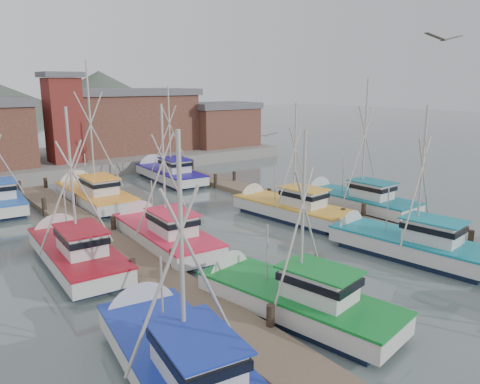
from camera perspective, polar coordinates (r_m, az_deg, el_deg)
ground at (r=22.53m, az=12.06°, el=-10.04°), size 260.00×260.00×0.00m
dock_left at (r=21.30m, az=-9.30°, el=-10.70°), size 2.30×46.00×1.50m
dock_right at (r=30.00m, az=15.02°, el=-3.85°), size 2.30×46.00×1.50m
quay at (r=53.38m, az=-19.48°, el=3.64°), size 44.00×16.00×1.20m
shed_center at (r=55.02m, az=-13.82°, el=8.57°), size 14.84×9.54×6.90m
shed_right at (r=57.84m, az=-2.43°, el=8.30°), size 8.48×6.36×5.20m
lookout_tower at (r=48.45m, az=-20.71°, el=8.55°), size 3.60×3.60×8.50m
boat_4 at (r=18.65m, az=5.58°, el=-12.62°), size 4.18×9.03×7.91m
boat_5 at (r=25.78m, az=19.18°, el=-5.88°), size 3.90×9.13×8.48m
boat_6 at (r=15.06m, az=-7.84°, el=-19.48°), size 4.04×9.50×8.42m
boat_8 at (r=26.26m, az=-9.65°, el=-4.96°), size 3.45×9.19×8.50m
boat_9 at (r=31.20m, az=5.55°, el=-1.91°), size 3.68×9.12×8.31m
boat_10 at (r=24.63m, az=-19.59°, el=-6.79°), size 3.54×9.15×8.50m
boat_11 at (r=34.10m, az=13.58°, el=-0.90°), size 3.97×9.03×9.86m
boat_12 at (r=36.51m, az=-17.58°, el=-0.22°), size 4.43×9.81×11.13m
boat_13 at (r=43.40m, az=-8.83°, el=2.30°), size 3.83×9.98×9.42m
boat_14 at (r=37.47m, az=-27.13°, el=-0.76°), size 3.06×8.21×7.20m
gull_near at (r=14.44m, az=23.58°, el=16.78°), size 1.55×0.64×0.24m
gull_far at (r=26.62m, az=3.15°, el=6.95°), size 1.51×0.66×0.24m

